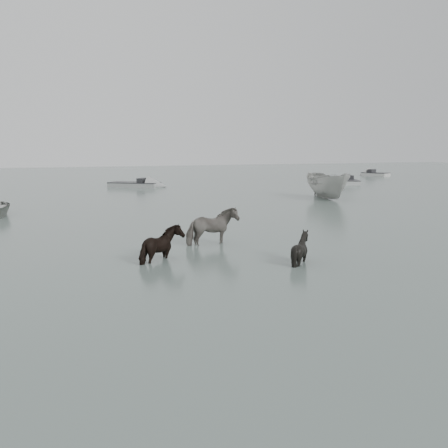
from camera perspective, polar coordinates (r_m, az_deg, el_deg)
The scene contains 8 objects.
ground at distance 15.04m, azimuth 3.29°, elevation -4.24°, with size 140.00×140.00×0.00m, color slate.
pony_pinto at distance 17.33m, azimuth -1.39°, elevation 0.09°, with size 0.82×1.80×1.52m, color black.
pony_dark at distance 15.06m, azimuth -7.05°, elevation -1.61°, with size 1.36×1.17×1.37m, color black.
pony_black at distance 14.91m, azimuth 8.75°, elevation -1.96°, with size 1.03×1.16×1.27m, color black.
boat_small at distance 33.12m, azimuth 11.79°, elevation 4.48°, with size 1.84×4.89×1.89m, color #AAAAA6.
skiff_port at distance 46.11m, azimuth 14.01°, elevation 4.92°, with size 4.40×1.60×0.75m, color #AAACAA, non-canonical shape.
skiff_mid at distance 42.40m, azimuth -10.21°, elevation 4.71°, with size 5.81×1.60×0.75m, color gray, non-canonical shape.
skiff_star at distance 59.16m, azimuth 16.94°, elevation 5.64°, with size 3.95×1.60×0.75m, color silver, non-canonical shape.
Camera 1 is at (-5.75, -13.47, 3.44)m, focal length 40.00 mm.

